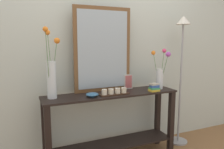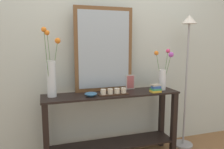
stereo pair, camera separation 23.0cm
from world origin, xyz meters
TOP-DOWN VIEW (x-y plane):
  - wall_back at (0.00, 0.29)m, footprint 6.40×0.08m
  - console_table at (0.00, 0.00)m, footprint 1.47×0.34m
  - mirror_leaning at (-0.05, 0.14)m, footprint 0.65×0.03m
  - tall_vase_left at (-0.62, 0.04)m, footprint 0.19×0.27m
  - vase_right at (0.61, -0.02)m, footprint 0.19×0.20m
  - candle_tray at (-0.01, -0.08)m, footprint 0.32×0.09m
  - picture_frame_small at (0.26, 0.12)m, footprint 0.11×0.01m
  - decorative_bowl at (-0.25, -0.07)m, footprint 0.13×0.13m
  - book_stack at (0.47, -0.10)m, footprint 0.11×0.09m
  - floor_lamp at (0.97, 0.05)m, footprint 0.24×0.24m

SIDE VIEW (x-z plane):
  - console_table at x=0.00m, z-range 0.08..0.84m
  - decorative_bowl at x=-0.25m, z-range 0.77..0.81m
  - candle_tray at x=-0.01m, z-range 0.76..0.83m
  - book_stack at x=0.47m, z-range 0.76..0.85m
  - picture_frame_small at x=0.26m, z-range 0.76..0.93m
  - vase_right at x=0.61m, z-range 0.72..1.18m
  - tall_vase_left at x=-0.62m, z-range 0.66..1.34m
  - floor_lamp at x=0.97m, z-range 0.29..1.91m
  - mirror_leaning at x=-0.05m, z-range 0.76..1.68m
  - wall_back at x=0.00m, z-range 0.00..2.70m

